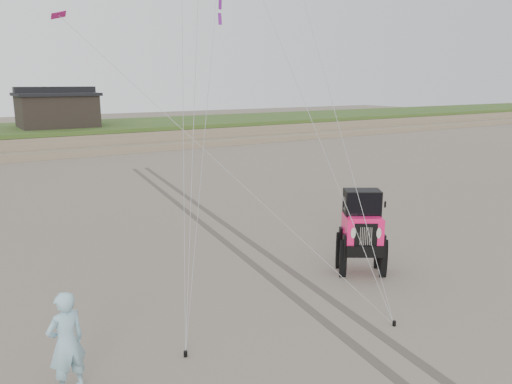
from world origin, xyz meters
TOP-DOWN VIEW (x-y plane):
  - ground at (0.00, 0.00)m, footprint 160.00×160.00m
  - dune_ridge at (0.00, 37.50)m, footprint 160.00×14.25m
  - cabin at (2.00, 37.00)m, footprint 6.40×5.40m
  - jeep at (3.37, 1.97)m, footprint 4.77×5.67m
  - man at (-5.15, 0.57)m, footprint 0.80×0.64m
  - stake_main at (-2.89, 0.52)m, footprint 0.08×0.08m
  - stake_aux at (1.72, -0.85)m, footprint 0.08×0.08m
  - tire_tracks at (2.00, 8.00)m, footprint 5.22×29.74m

SIDE VIEW (x-z plane):
  - ground at x=0.00m, z-range 0.00..0.00m
  - tire_tracks at x=2.00m, z-range 0.00..0.01m
  - stake_main at x=-2.89m, z-range 0.00..0.12m
  - stake_aux at x=1.72m, z-range 0.00..0.12m
  - dune_ridge at x=0.00m, z-range -0.04..1.68m
  - man at x=-5.15m, z-range 0.00..1.93m
  - jeep at x=3.37m, z-range 0.00..1.97m
  - cabin at x=2.00m, z-range 1.56..4.91m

